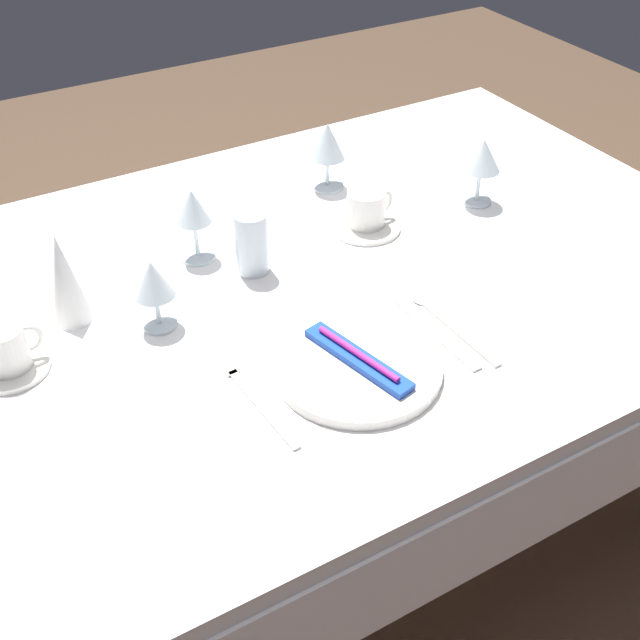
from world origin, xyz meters
name	(u,v)px	position (x,y,z in m)	size (l,w,h in m)	color
ground_plane	(292,536)	(0.00, 0.00, 0.00)	(6.00, 6.00, 0.00)	#4C3828
dining_table	(284,320)	(0.00, 0.00, 0.66)	(1.80, 1.11, 0.74)	white
dinner_plate	(358,366)	(-0.01, -0.27, 0.75)	(0.27, 0.27, 0.02)	white
toothbrush_package	(358,358)	(-0.01, -0.27, 0.77)	(0.08, 0.21, 0.02)	blue
fork_outer	(254,398)	(-0.18, -0.24, 0.74)	(0.03, 0.23, 0.00)	beige
dinner_knife	(437,334)	(0.16, -0.26, 0.74)	(0.02, 0.22, 0.00)	beige
spoon_soup	(444,319)	(0.19, -0.23, 0.74)	(0.03, 0.23, 0.01)	beige
saucer_left	(11,368)	(-0.48, 0.01, 0.74)	(0.12, 0.12, 0.01)	white
coffee_cup_left	(6,347)	(-0.48, 0.01, 0.79)	(0.10, 0.07, 0.07)	white
saucer_right	(365,226)	(0.24, 0.09, 0.74)	(0.14, 0.14, 0.01)	white
coffee_cup_right	(367,207)	(0.24, 0.09, 0.79)	(0.10, 0.08, 0.07)	white
wine_glass_centre	(193,211)	(-0.10, 0.16, 0.84)	(0.07, 0.07, 0.15)	silver
wine_glass_left	(153,281)	(-0.24, 0.00, 0.83)	(0.07, 0.07, 0.13)	silver
wine_glass_right	(482,157)	(0.50, 0.06, 0.84)	(0.08, 0.08, 0.14)	silver
wine_glass_far	(327,144)	(0.25, 0.28, 0.84)	(0.08, 0.08, 0.15)	silver
drink_tumbler	(252,246)	(-0.03, 0.07, 0.79)	(0.06, 0.06, 0.12)	silver
napkin_folded	(64,278)	(-0.36, 0.09, 0.82)	(0.07, 0.07, 0.17)	white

